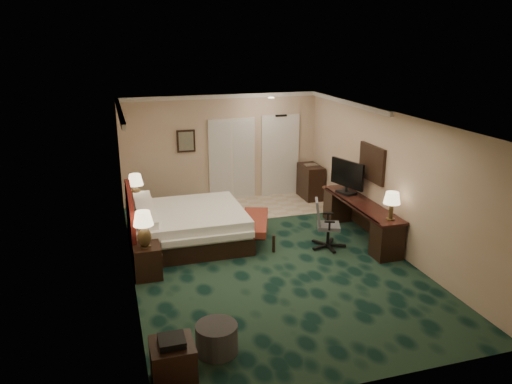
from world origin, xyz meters
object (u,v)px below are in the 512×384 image
object	(u,v)px
lamp_far	(136,188)
side_table	(173,364)
nightstand_near	(148,261)
desk_chair	(329,224)
nightstand_far	(140,217)
lamp_near	(144,229)
bed	(189,226)
bed_bench	(255,230)
desk	(360,220)
tv	(347,177)
ottoman	(217,338)
minibar	(311,182)

from	to	relation	value
lamp_far	side_table	xyz separation A→B (m)	(0.05, -5.20, -0.69)
nightstand_near	desk_chair	distance (m)	3.59
lamp_far	nightstand_far	bearing A→B (deg)	17.53
nightstand_far	lamp_near	distance (m)	2.34
bed	bed_bench	distance (m)	1.35
bed	lamp_near	world-z (taller)	lamp_near
desk_chair	desk	bearing A→B (deg)	40.70
nightstand_near	tv	world-z (taller)	tv
nightstand_near	bed_bench	bearing A→B (deg)	23.03
nightstand_near	nightstand_far	xyz separation A→B (m)	(0.03, 2.21, 0.04)
ottoman	bed	bearing A→B (deg)	85.99
ottoman	lamp_far	bearing A→B (deg)	98.34
side_table	desk	distance (m)	5.66
side_table	tv	world-z (taller)	tv
desk	ottoman	bearing A→B (deg)	-140.79
lamp_far	ottoman	world-z (taller)	lamp_far
lamp_near	bed_bench	bearing A→B (deg)	23.82
tv	bed_bench	bearing A→B (deg)	169.60
bed_bench	ottoman	size ratio (longest dim) A/B	2.55
lamp_near	desk	bearing A→B (deg)	7.68
ottoman	tv	distance (m)	5.34
desk	desk_chair	world-z (taller)	desk_chair
lamp_near	desk	world-z (taller)	lamp_near
bed	desk	distance (m)	3.57
bed	lamp_near	size ratio (longest dim) A/B	3.39
desk	tv	bearing A→B (deg)	92.18
nightstand_far	desk	xyz separation A→B (m)	(4.41, -1.66, 0.05)
nightstand_far	lamp_far	size ratio (longest dim) A/B	1.06
bed	bed_bench	bearing A→B (deg)	-14.18
side_table	desk	bearing A→B (deg)	38.90
lamp_far	bed	bearing A→B (deg)	-43.69
nightstand_far	ottoman	world-z (taller)	nightstand_far
bed_bench	side_table	size ratio (longest dim) A/B	2.55
nightstand_near	ottoman	world-z (taller)	nightstand_near
bed_bench	desk	bearing A→B (deg)	8.96
bed	side_table	bearing A→B (deg)	-102.01
bed	lamp_near	xyz separation A→B (m)	(-0.98, -1.34, 0.56)
bed	minibar	size ratio (longest dim) A/B	2.52
nightstand_far	side_table	size ratio (longest dim) A/B	1.17
nightstand_far	bed_bench	size ratio (longest dim) A/B	0.46
bed_bench	tv	xyz separation A→B (m)	(2.16, 0.24, 0.89)
lamp_far	tv	bearing A→B (deg)	-12.79
side_table	desk	xyz separation A→B (m)	(4.40, 3.55, 0.10)
lamp_far	desk	bearing A→B (deg)	-20.33
lamp_near	lamp_far	xyz separation A→B (m)	(0.02, 2.25, 0.07)
side_table	nightstand_near	bearing A→B (deg)	90.76
nightstand_near	bed_bench	xyz separation A→B (m)	(2.25, 0.96, -0.05)
side_table	desk	world-z (taller)	desk
lamp_far	bed_bench	size ratio (longest dim) A/B	0.43
bed	ottoman	distance (m)	3.81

